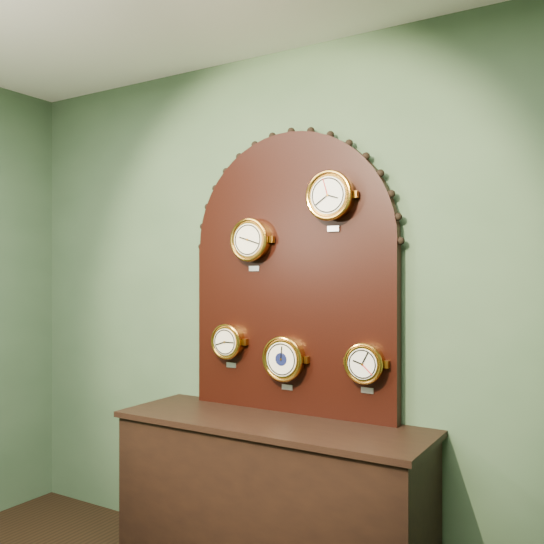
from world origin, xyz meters
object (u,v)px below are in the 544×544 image
Objects in this scene: display_board at (291,263)px; roman_clock at (251,240)px; arabic_clock at (330,196)px; tide_clock at (365,363)px; hygrometer at (228,341)px; barometer at (284,359)px; shop_counter at (270,505)px.

display_board reaches higher than roman_clock.
arabic_clock is 1.20× the size of tide_clock.
hygrometer is at bearing 179.99° from tide_clock.
shop_counter is at bearing -88.15° from barometer.
barometer reaches higher than shop_counter.
roman_clock is 0.67m from barometer.
arabic_clock is (0.26, -0.07, 0.34)m from display_board.
display_board is 5.28× the size of roman_clock.
display_board reaches higher than arabic_clock.
arabic_clock is (0.48, -0.00, 0.21)m from roman_clock.
shop_counter is 0.89m from hygrometer.
shop_counter is at bearing -22.72° from hygrometer.
shop_counter is 1.25m from display_board.
shop_counter is at bearing -161.06° from tide_clock.
barometer is at bearing 91.85° from shop_counter.
shop_counter is 5.49× the size of barometer.
hygrometer is (-0.15, 0.00, -0.56)m from roman_clock.
display_board is at bearing 17.27° from roman_clock.
roman_clock reaches higher than hygrometer.
barometer is at bearing -0.05° from roman_clock.
shop_counter is 0.87m from tide_clock.
barometer is (-0.00, -0.07, -0.50)m from display_board.
shop_counter is 1.59m from arabic_clock.
arabic_clock is 1.05× the size of barometer.
roman_clock is 0.58m from hygrometer.
arabic_clock reaches higher than barometer.
roman_clock is at bearing 144.58° from shop_counter.
arabic_clock is at bearing -0.05° from roman_clock.
roman_clock is 0.95× the size of arabic_clock.
roman_clock is 1.16× the size of hygrometer.
arabic_clock reaches higher than roman_clock.
display_board is at bearing 171.64° from tide_clock.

